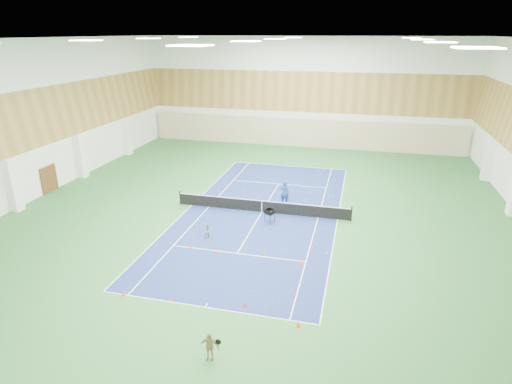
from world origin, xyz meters
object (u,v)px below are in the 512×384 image
tennis_net (262,205)px  ball_cart (270,216)px  coach (285,193)px  child_apron (209,346)px  child_court (208,231)px

tennis_net → ball_cart: size_ratio=12.76×
ball_cart → tennis_net: bearing=144.8°
coach → child_apron: 17.02m
tennis_net → child_court: bearing=-116.2°
child_court → ball_cart: 4.64m
tennis_net → child_apron: bearing=-84.8°
child_court → coach: bearing=27.0°
coach → child_apron: size_ratio=1.53×
child_court → ball_cart: (3.34, 3.23, 0.02)m
coach → tennis_net: bearing=61.2°
coach → child_court: (-3.71, -6.82, -0.47)m
child_court → ball_cart: size_ratio=0.96×
coach → child_court: 7.78m
child_apron → tennis_net: bearing=90.1°
tennis_net → coach: size_ratio=6.75×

